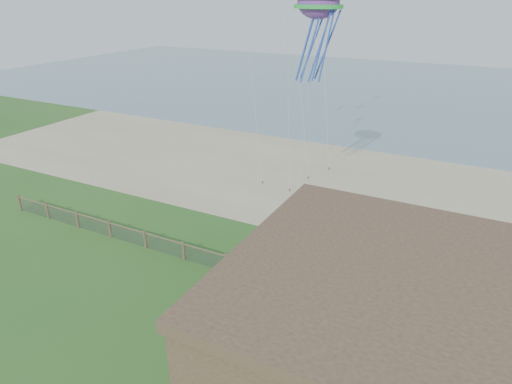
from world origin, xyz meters
TOP-DOWN VIEW (x-y plane):
  - ground at (0.00, 0.00)m, footprint 160.00×160.00m
  - sand_beach at (0.00, 22.00)m, footprint 72.00×20.00m
  - ocean at (0.00, 66.00)m, footprint 160.00×68.00m
  - chainlink_fence at (0.00, 6.00)m, footprint 36.20×0.20m
  - motel_deck at (13.00, 5.00)m, footprint 15.00×2.00m
  - picnic_table at (4.50, 4.94)m, footprint 1.63×1.27m
  - octopus_kite at (1.87, 14.20)m, footprint 3.45×2.78m

SIDE VIEW (x-z plane):
  - ground at x=0.00m, z-range 0.00..0.00m
  - ocean at x=0.00m, z-range -0.01..0.01m
  - sand_beach at x=0.00m, z-range -0.01..0.01m
  - motel_deck at x=13.00m, z-range 0.00..0.50m
  - picnic_table at x=4.50m, z-range 0.00..0.66m
  - chainlink_fence at x=0.00m, z-range -0.07..1.18m
  - octopus_kite at x=1.87m, z-range 9.86..16.12m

